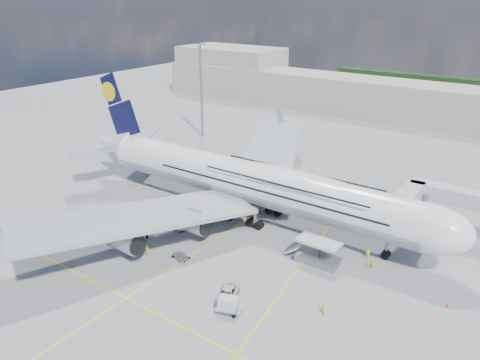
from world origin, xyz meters
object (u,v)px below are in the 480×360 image
Objects in this scene: dolly_row_c at (150,215)px; cone_wing_left_inner at (232,186)px; jet_bridge at (442,201)px; dolly_back at (74,213)px; crew_nose at (368,253)px; catering_truck_inner at (225,175)px; cone_wing_left_outer at (269,157)px; light_mast at (201,90)px; dolly_nose_near at (181,257)px; service_van at (227,294)px; catering_truck_outer at (257,155)px; cone_wing_right_outer at (73,266)px; cone_tail at (133,185)px; crew_wing at (138,250)px; crew_van at (324,308)px; cone_nose at (447,305)px; cone_wing_right_inner at (147,254)px; airliner at (252,182)px; dolly_row_a at (111,231)px; crew_tug at (147,249)px; dolly_row_b at (179,227)px; crew_loader at (371,264)px; baggage_tug at (145,231)px; cargo_loader at (317,255)px.

cone_wing_left_inner is (2.96, 20.70, -0.80)m from dolly_row_c.
jet_bridge is 5.33× the size of dolly_back.
dolly_row_c is 1.98× the size of crew_nose.
jet_bridge is 5.43× the size of dolly_row_c.
catering_truck_inner reaches higher than cone_wing_left_outer.
light_mast is 7.70× the size of dolly_nose_near.
jet_bridge is 38.61m from service_van.
light_mast is 4.03× the size of catering_truck_outer.
cone_wing_right_outer is 31.35m from cone_tail.
crew_van is (29.97, 3.56, -0.03)m from crew_wing.
crew_nose reaches higher than cone_nose.
cone_wing_right_outer is at bearing 84.28° from crew_van.
crew_van is (-6.70, -28.62, -6.02)m from jet_bridge.
cone_wing_right_inner is at bearing -79.99° from cone_wing_left_inner.
cone_wing_left_inner is (-11.15, 9.03, -6.59)m from airliner.
dolly_row_c is at bearing -98.14° from cone_wing_left_inner.
dolly_row_a reaches higher than dolly_back.
dolly_row_a is at bearing 174.20° from crew_tug.
dolly_row_b is at bearing -54.90° from light_mast.
dolly_back is 53.11m from crew_loader.
dolly_row_a is at bearing -112.39° from dolly_row_b.
catering_truck_inner is at bearing 104.98° from cone_wing_right_inner.
baggage_tug is 42.15m from catering_truck_outer.
cone_wing_left_outer is (-8.44, 49.96, -0.52)m from crew_tug.
jet_bridge is at bearing 18.60° from dolly_back.
dolly_nose_near is 1.99× the size of crew_van.
crew_loader is 3.18× the size of cone_wing_right_outer.
cone_tail is at bearing 86.49° from dolly_back.
dolly_back is (-27.26, -18.12, -6.49)m from airliner.
catering_truck_inner is 52.97m from cone_nose.
crew_loader is (51.24, 13.94, 0.47)m from dolly_back.
crew_van is 28.92m from cone_wing_right_inner.
cargo_loader is 2.46× the size of dolly_row_c.
jet_bridge reaches higher than cargo_loader.
dolly_row_a is at bearing -90.57° from cone_wing_left_outer.
crew_tug is 50.67m from cone_wing_left_outer.
crew_van is 2.91× the size of cone_wing_left_inner.
cone_wing_right_inner is (-41.34, -13.22, -0.03)m from cone_nose.
cone_wing_left_inner is at bearing -86.35° from catering_truck_outer.
dolly_row_a is 52.25m from cone_nose.
cone_wing_right_inner is 29.02m from cone_tail.
cone_wing_right_outer is (-47.92, -22.03, -0.03)m from cone_nose.
cone_wing_right_outer is at bearing -125.37° from crew_loader.
cone_wing_right_inner is (-22.49, -13.44, -1.00)m from cargo_loader.
baggage_tug is 22.56m from service_van.
jet_bridge is 12.29× the size of crew_tug.
dolly_nose_near is (39.28, -53.24, -12.87)m from light_mast.
dolly_back is 6.65× the size of cone_wing_right_outer.
airliner reaches higher than catering_truck_outer.
crew_tug is at bearing 70.64° from crew_van.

